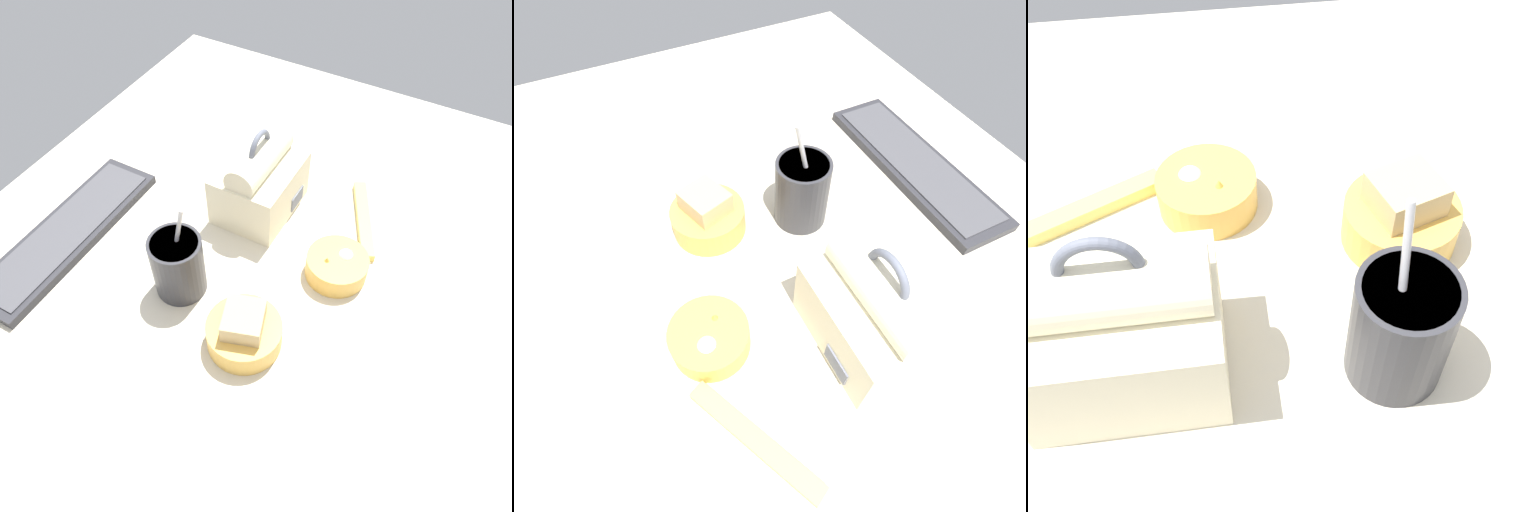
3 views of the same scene
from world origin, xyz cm
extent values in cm
cube|color=beige|center=(0.00, 0.00, 1.00)|extent=(140.00, 110.00, 2.00)
cube|color=#2D2D33|center=(-5.54, 34.13, 2.90)|extent=(40.33, 11.59, 1.80)
cube|color=#47474C|center=(-5.54, 34.13, 3.95)|extent=(37.11, 9.51, 0.30)
cube|color=#EFE5C1|center=(18.72, 5.93, 7.32)|extent=(17.01, 13.34, 10.65)
cylinder|color=#EFE5C1|center=(18.72, 5.93, 14.26)|extent=(16.16, 5.86, 5.86)
cube|color=slate|center=(21.70, -0.84, 4.93)|extent=(4.76, 0.30, 3.19)
torus|color=slate|center=(18.72, 5.93, 16.89)|extent=(6.95, 1.00, 6.95)
cylinder|color=#333338|center=(-4.83, 8.70, 7.92)|extent=(8.90, 8.90, 11.84)
cylinder|color=orange|center=(-4.83, 8.70, 13.54)|extent=(7.83, 7.83, 0.60)
cylinder|color=silver|center=(-4.16, 8.26, 15.11)|extent=(0.70, 3.97, 13.38)
cylinder|color=#EAB24C|center=(-9.15, -6.36, 4.38)|extent=(12.18, 12.18, 4.77)
cube|color=tan|center=(-9.15, -6.36, 7.00)|extent=(8.26, 7.86, 6.67)
cylinder|color=#EAB24C|center=(10.65, -13.96, 4.12)|extent=(10.98, 10.98, 4.25)
ellipsoid|color=white|center=(12.30, -14.78, 5.24)|extent=(2.99, 2.99, 3.51)
cone|color=#EFBC47|center=(9.28, -12.42, 5.29)|extent=(4.96, 4.96, 3.61)
sphere|color=#4C5623|center=(11.00, -17.29, 4.15)|extent=(1.32, 1.32, 1.32)
sphere|color=#4C5623|center=(11.46, -16.65, 4.15)|extent=(1.32, 1.32, 1.32)
sphere|color=#4C5623|center=(11.52, -15.87, 4.15)|extent=(1.32, 1.32, 1.32)
cube|color=#EFD666|center=(24.78, -13.84, 2.80)|extent=(18.69, 10.65, 1.60)
camera|label=1|loc=(-43.06, -26.99, 74.24)|focal=35.00mm
camera|label=2|loc=(34.49, -16.70, 54.72)|focal=28.00mm
camera|label=3|loc=(9.11, 36.64, 54.47)|focal=45.00mm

